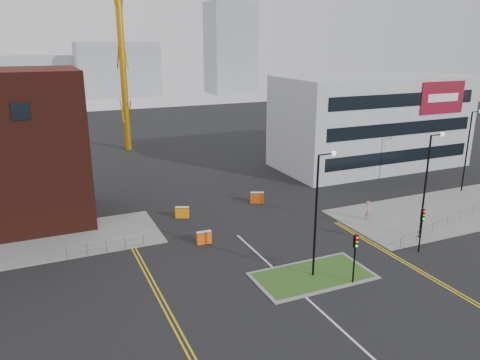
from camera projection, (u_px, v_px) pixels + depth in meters
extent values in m
plane|color=black|center=(360.00, 347.00, 25.98)|extent=(200.00, 200.00, 0.00)
cube|color=slate|center=(450.00, 210.00, 46.80)|extent=(24.00, 10.00, 0.12)
cube|color=slate|center=(313.00, 276.00, 33.75)|extent=(8.60, 4.60, 0.08)
cube|color=#234C19|center=(313.00, 275.00, 33.75)|extent=(8.00, 4.00, 0.12)
cube|color=black|center=(20.00, 111.00, 36.71)|extent=(1.40, 0.10, 1.40)
cube|color=#9EA0A2|center=(370.00, 121.00, 62.42)|extent=(25.00, 12.00, 12.00)
cube|color=black|center=(399.00, 157.00, 58.15)|extent=(22.00, 0.10, 1.60)
cube|color=black|center=(402.00, 129.00, 57.15)|extent=(22.00, 0.10, 1.60)
cube|color=black|center=(405.00, 100.00, 56.14)|extent=(22.00, 0.10, 1.60)
cube|color=maroon|center=(443.00, 98.00, 58.43)|extent=(7.00, 0.15, 4.00)
cube|color=white|center=(443.00, 98.00, 58.34)|extent=(5.00, 0.05, 1.00)
cylinder|color=#BF830B|center=(121.00, 38.00, 68.58)|extent=(1.00, 1.00, 33.37)
cylinder|color=black|center=(316.00, 218.00, 32.48)|extent=(0.16, 0.16, 9.00)
cylinder|color=black|center=(326.00, 154.00, 31.43)|extent=(1.20, 0.10, 0.10)
sphere|color=silver|center=(334.00, 153.00, 31.66)|extent=(0.36, 0.36, 0.36)
cylinder|color=black|center=(425.00, 189.00, 38.91)|extent=(0.16, 0.16, 9.00)
cylinder|color=black|center=(437.00, 135.00, 37.86)|extent=(1.20, 0.10, 0.10)
sphere|color=silver|center=(442.00, 134.00, 38.09)|extent=(0.36, 0.36, 0.36)
cylinder|color=black|center=(467.00, 153.00, 51.37)|extent=(0.16, 0.16, 9.00)
cylinder|color=black|center=(476.00, 112.00, 50.32)|extent=(1.20, 0.10, 0.10)
sphere|color=silver|center=(480.00, 111.00, 50.55)|extent=(0.36, 0.36, 0.36)
cylinder|color=black|center=(354.00, 264.00, 32.36)|extent=(0.12, 0.12, 3.00)
cube|color=black|center=(356.00, 241.00, 31.88)|extent=(0.28, 0.22, 0.90)
sphere|color=red|center=(357.00, 238.00, 31.68)|extent=(0.18, 0.18, 0.18)
sphere|color=orange|center=(357.00, 242.00, 31.76)|extent=(0.18, 0.18, 0.18)
sphere|color=#0CCC33|center=(357.00, 246.00, 31.85)|extent=(0.18, 0.18, 0.18)
cylinder|color=black|center=(420.00, 235.00, 37.23)|extent=(0.12, 0.12, 3.00)
cube|color=black|center=(423.00, 215.00, 36.75)|extent=(0.28, 0.22, 0.90)
sphere|color=red|center=(425.00, 212.00, 36.55)|extent=(0.18, 0.18, 0.18)
sphere|color=orange|center=(424.00, 215.00, 36.63)|extent=(0.18, 0.18, 0.18)
sphere|color=#0CCC33|center=(424.00, 219.00, 36.72)|extent=(0.18, 0.18, 0.18)
cylinder|color=gray|center=(106.00, 241.00, 37.15)|extent=(6.00, 0.04, 0.04)
cylinder|color=gray|center=(106.00, 247.00, 37.29)|extent=(6.00, 0.04, 0.04)
cylinder|color=gray|center=(67.00, 253.00, 36.12)|extent=(0.05, 0.05, 1.10)
cylinder|color=gray|center=(144.00, 240.00, 38.46)|extent=(0.05, 0.05, 1.10)
cylinder|color=gray|center=(461.00, 211.00, 43.74)|extent=(19.01, 5.04, 0.04)
cylinder|color=gray|center=(461.00, 216.00, 43.88)|extent=(19.01, 5.04, 0.04)
cylinder|color=gray|center=(401.00, 243.00, 37.99)|extent=(0.05, 0.05, 1.10)
cube|color=silver|center=(339.00, 327.00, 27.73)|extent=(0.15, 30.00, 0.01)
cube|color=gold|center=(156.00, 295.00, 31.22)|extent=(0.12, 24.00, 0.01)
cube|color=gold|center=(161.00, 294.00, 31.34)|extent=(0.12, 24.00, 0.01)
cube|color=gold|center=(413.00, 268.00, 34.94)|extent=(0.12, 20.00, 0.01)
cube|color=gold|center=(416.00, 267.00, 35.05)|extent=(0.12, 20.00, 0.01)
cube|color=gray|center=(118.00, 69.00, 141.39)|extent=(24.00, 12.00, 16.00)
cube|color=gray|center=(230.00, 48.00, 148.95)|extent=(14.00, 12.00, 28.00)
cube|color=gray|center=(53.00, 76.00, 143.70)|extent=(30.00, 12.00, 12.00)
imported|color=#C37E86|center=(368.00, 211.00, 43.87)|extent=(0.86, 0.79, 1.97)
cube|color=orange|center=(182.00, 212.00, 44.81)|extent=(1.35, 0.92, 1.07)
cube|color=silver|center=(182.00, 208.00, 44.67)|extent=(1.35, 0.92, 0.13)
cube|color=#F75F0D|center=(204.00, 238.00, 39.09)|extent=(1.28, 0.47, 1.05)
cube|color=silver|center=(204.00, 232.00, 38.96)|extent=(1.28, 0.47, 0.13)
cube|color=#CB490B|center=(257.00, 198.00, 48.90)|extent=(1.45, 0.98, 1.15)
cube|color=silver|center=(257.00, 193.00, 48.75)|extent=(1.45, 0.98, 0.14)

